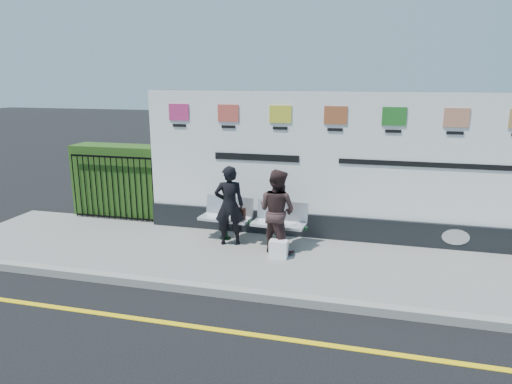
% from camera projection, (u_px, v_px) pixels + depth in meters
% --- Properties ---
extents(ground, '(80.00, 80.00, 0.00)m').
position_uv_depth(ground, '(267.00, 337.00, 6.12)').
color(ground, black).
extents(pavement, '(14.00, 3.00, 0.12)m').
position_uv_depth(pavement, '(297.00, 262.00, 8.46)').
color(pavement, gray).
rests_on(pavement, ground).
extents(kerb, '(14.00, 0.18, 0.14)m').
position_uv_depth(kerb, '(281.00, 298.00, 7.05)').
color(kerb, gray).
rests_on(kerb, ground).
extents(yellow_line, '(14.00, 0.10, 0.01)m').
position_uv_depth(yellow_line, '(267.00, 337.00, 6.12)').
color(yellow_line, yellow).
rests_on(yellow_line, ground).
extents(billboard, '(8.00, 0.30, 3.00)m').
position_uv_depth(billboard, '(333.00, 177.00, 9.28)').
color(billboard, black).
rests_on(billboard, pavement).
extents(hedge, '(2.35, 0.70, 1.70)m').
position_uv_depth(hedge, '(123.00, 180.00, 11.02)').
color(hedge, '#284C16').
rests_on(hedge, pavement).
extents(railing, '(2.05, 0.06, 1.54)m').
position_uv_depth(railing, '(113.00, 188.00, 10.62)').
color(railing, black).
rests_on(railing, pavement).
extents(bench, '(2.25, 0.78, 0.47)m').
position_uv_depth(bench, '(251.00, 231.00, 9.26)').
color(bench, silver).
rests_on(bench, pavement).
extents(woman_left, '(0.68, 0.55, 1.60)m').
position_uv_depth(woman_left, '(229.00, 205.00, 9.03)').
color(woman_left, black).
rests_on(woman_left, pavement).
extents(woman_right, '(0.97, 0.88, 1.61)m').
position_uv_depth(woman_right, '(277.00, 211.00, 8.65)').
color(woman_right, '#362322').
rests_on(woman_right, pavement).
extents(handbag_brown, '(0.30, 0.16, 0.23)m').
position_uv_depth(handbag_brown, '(238.00, 213.00, 9.27)').
color(handbag_brown, black).
rests_on(handbag_brown, bench).
extents(carrier_bag_white, '(0.33, 0.20, 0.33)m').
position_uv_depth(carrier_bag_white, '(278.00, 249.00, 8.47)').
color(carrier_bag_white, white).
rests_on(carrier_bag_white, pavement).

